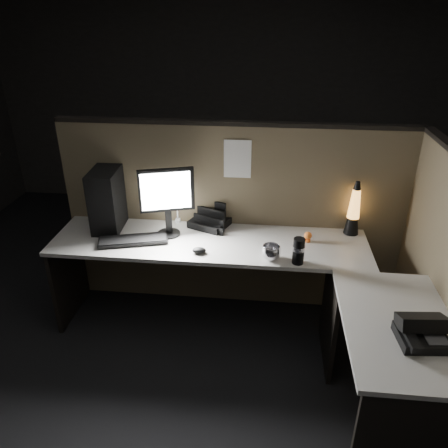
# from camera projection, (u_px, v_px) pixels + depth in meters

# --- Properties ---
(floor) EXTENTS (6.00, 6.00, 0.00)m
(floor) POSITION_uv_depth(u_px,v_px,m) (221.00, 378.00, 2.96)
(floor) COLOR black
(floor) RESTS_ON ground
(room_shell) EXTENTS (6.00, 6.00, 6.00)m
(room_shell) POSITION_uv_depth(u_px,v_px,m) (220.00, 147.00, 2.23)
(room_shell) COLOR silver
(room_shell) RESTS_ON ground
(partition_back) EXTENTS (2.66, 0.06, 1.50)m
(partition_back) POSITION_uv_depth(u_px,v_px,m) (234.00, 220.00, 3.45)
(partition_back) COLOR brown
(partition_back) RESTS_ON ground
(partition_right) EXTENTS (0.06, 1.66, 1.50)m
(partition_right) POSITION_uv_depth(u_px,v_px,m) (445.00, 291.00, 2.59)
(partition_right) COLOR brown
(partition_right) RESTS_ON ground
(desk) EXTENTS (2.60, 1.60, 0.73)m
(desk) POSITION_uv_depth(u_px,v_px,m) (251.00, 288.00, 2.91)
(desk) COLOR beige
(desk) RESTS_ON ground
(pc_tower) EXTENTS (0.22, 0.45, 0.46)m
(pc_tower) POSITION_uv_depth(u_px,v_px,m) (109.00, 197.00, 3.32)
(pc_tower) COLOR black
(pc_tower) RESTS_ON desk
(monitor) EXTENTS (0.39, 0.18, 0.51)m
(monitor) POSITION_uv_depth(u_px,v_px,m) (167.00, 196.00, 3.14)
(monitor) COLOR black
(monitor) RESTS_ON desk
(keyboard) EXTENTS (0.52, 0.29, 0.02)m
(keyboard) POSITION_uv_depth(u_px,v_px,m) (133.00, 240.00, 3.16)
(keyboard) COLOR black
(keyboard) RESTS_ON desk
(mouse) EXTENTS (0.10, 0.07, 0.04)m
(mouse) POSITION_uv_depth(u_px,v_px,m) (199.00, 250.00, 3.02)
(mouse) COLOR black
(mouse) RESTS_ON desk
(clip_lamp) EXTENTS (0.04, 0.16, 0.21)m
(clip_lamp) POSITION_uv_depth(u_px,v_px,m) (176.00, 211.00, 3.35)
(clip_lamp) COLOR silver
(clip_lamp) RESTS_ON desk
(organizer) EXTENTS (0.34, 0.32, 0.20)m
(organizer) POSITION_uv_depth(u_px,v_px,m) (210.00, 220.00, 3.39)
(organizer) COLOR black
(organizer) RESTS_ON desk
(lava_lamp) EXTENTS (0.11, 0.11, 0.42)m
(lava_lamp) POSITION_uv_depth(u_px,v_px,m) (354.00, 212.00, 3.21)
(lava_lamp) COLOR black
(lava_lamp) RESTS_ON desk
(travel_mug) EXTENTS (0.08, 0.08, 0.18)m
(travel_mug) POSITION_uv_depth(u_px,v_px,m) (299.00, 251.00, 2.87)
(travel_mug) COLOR black
(travel_mug) RESTS_ON desk
(steel_mug) EXTENTS (0.14, 0.14, 0.10)m
(steel_mug) POSITION_uv_depth(u_px,v_px,m) (271.00, 252.00, 2.93)
(steel_mug) COLOR silver
(steel_mug) RESTS_ON desk
(figurine) EXTENTS (0.06, 0.06, 0.06)m
(figurine) POSITION_uv_depth(u_px,v_px,m) (308.00, 236.00, 3.15)
(figurine) COLOR orange
(figurine) RESTS_ON desk
(pinned_paper) EXTENTS (0.20, 0.00, 0.29)m
(pinned_paper) POSITION_uv_depth(u_px,v_px,m) (237.00, 159.00, 3.19)
(pinned_paper) COLOR white
(pinned_paper) RESTS_ON partition_back
(desk_phone) EXTENTS (0.26, 0.27, 0.14)m
(desk_phone) POSITION_uv_depth(u_px,v_px,m) (421.00, 331.00, 2.22)
(desk_phone) COLOR black
(desk_phone) RESTS_ON desk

